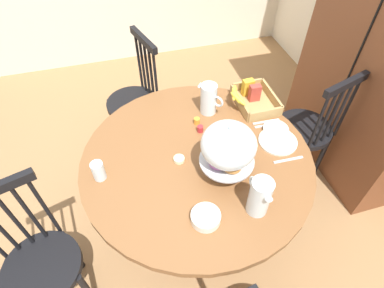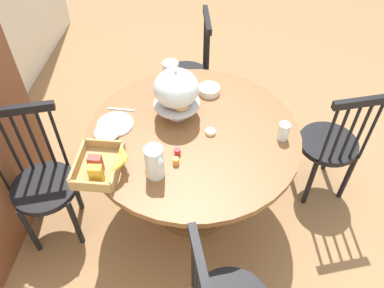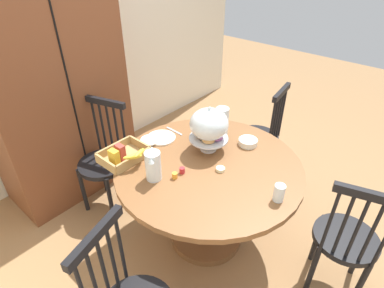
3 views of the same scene
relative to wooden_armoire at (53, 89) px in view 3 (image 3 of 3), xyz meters
name	(u,v)px [view 3 (image 3 of 3)]	position (x,y,z in m)	size (l,w,h in m)	color
ground_plane	(223,236)	(0.39, -1.50, -0.98)	(10.00, 10.00, 0.00)	#997047
wall_back	(67,33)	(0.39, 0.33, 0.32)	(4.80, 0.06, 2.60)	silver
wooden_armoire	(53,89)	(0.00, 0.00, 0.00)	(1.18, 0.60, 1.96)	brown
dining_table	(208,186)	(0.30, -1.40, -0.44)	(1.28, 1.28, 0.74)	brown
windsor_chair_near_window	(346,241)	(0.54, -2.31, -0.53)	(0.42, 0.42, 0.97)	black
windsor_chair_by_cabinet	(259,138)	(1.23, -1.28, -0.53)	(0.41, 0.40, 0.97)	black
windsor_chair_facing_door	(104,162)	(0.04, -0.50, -0.53)	(0.42, 0.42, 0.97)	black
pastry_stand_with_dome	(209,126)	(0.44, -1.29, -0.05)	(0.28, 0.28, 0.34)	silver
orange_juice_pitcher	(222,122)	(0.69, -1.22, -0.15)	(0.18, 0.10, 0.21)	silver
milk_pitcher	(153,167)	(-0.05, -1.23, -0.15)	(0.16, 0.13, 0.20)	silver
cereal_basket	(124,155)	(-0.05, -0.93, -0.20)	(0.32, 0.30, 0.12)	tan
china_plate_large	(161,138)	(0.32, -0.92, -0.24)	(0.22, 0.22, 0.01)	white
china_plate_small	(150,140)	(0.23, -0.89, -0.23)	(0.15, 0.15, 0.01)	white
cereal_bowl	(248,142)	(0.68, -1.47, -0.22)	(0.14, 0.14, 0.04)	white
drinking_glass	(279,193)	(0.29, -1.92, -0.19)	(0.06, 0.06, 0.11)	silver
butter_dish	(220,169)	(0.30, -1.50, -0.23)	(0.06, 0.06, 0.02)	beige
jam_jar_strawberry	(182,170)	(0.11, -1.32, -0.22)	(0.04, 0.04, 0.04)	#B7282D
jam_jar_apricot	(175,176)	(0.04, -1.32, -0.22)	(0.04, 0.04, 0.04)	orange
table_knife	(147,145)	(0.18, -0.92, -0.24)	(0.17, 0.01, 0.01)	silver
dinner_fork	(144,147)	(0.15, -0.91, -0.24)	(0.17, 0.01, 0.01)	silver
soup_spoon	(174,131)	(0.46, -0.93, -0.24)	(0.17, 0.01, 0.01)	silver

